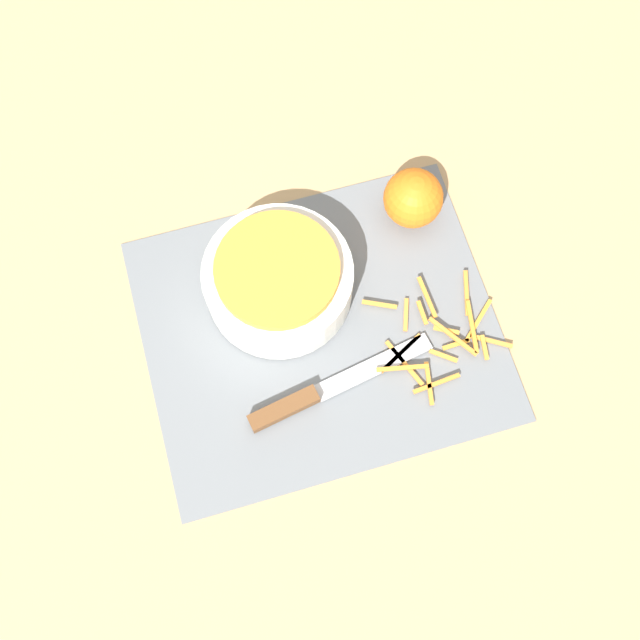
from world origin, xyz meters
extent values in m
plane|color=tan|center=(0.00, 0.00, 0.00)|extent=(4.00, 4.00, 0.00)
cube|color=slate|center=(0.00, 0.00, 0.00)|extent=(0.43, 0.36, 0.01)
cylinder|color=silver|center=(-0.03, 0.06, 0.04)|extent=(0.18, 0.18, 0.06)
cylinder|color=orange|center=(-0.03, 0.06, 0.07)|extent=(0.15, 0.15, 0.02)
cube|color=brown|center=(-0.07, -0.09, 0.01)|extent=(0.09, 0.03, 0.02)
cube|color=#B2B2B7|center=(0.05, -0.07, 0.01)|extent=(0.15, 0.05, 0.00)
sphere|color=orange|center=(0.16, 0.12, 0.04)|extent=(0.08, 0.08, 0.08)
cube|color=orange|center=(0.11, -0.01, 0.01)|extent=(0.02, 0.04, 0.00)
cube|color=orange|center=(0.13, -0.08, 0.01)|extent=(0.03, 0.03, 0.00)
cube|color=orange|center=(0.11, -0.11, 0.01)|extent=(0.06, 0.01, 0.00)
cube|color=orange|center=(0.08, 0.01, 0.01)|extent=(0.04, 0.02, 0.00)
cube|color=orange|center=(0.14, 0.00, 0.01)|extent=(0.01, 0.06, 0.00)
cube|color=orange|center=(0.11, -0.10, 0.01)|extent=(0.02, 0.05, 0.00)
cube|color=gold|center=(0.15, -0.07, 0.01)|extent=(0.03, 0.01, 0.00)
cube|color=gold|center=(0.15, -0.05, 0.01)|extent=(0.03, 0.02, 0.00)
cube|color=orange|center=(0.08, -0.08, 0.01)|extent=(0.06, 0.02, 0.00)
cube|color=orange|center=(0.19, -0.01, 0.01)|extent=(0.02, 0.06, 0.00)
cube|color=#F49A35|center=(0.18, -0.08, 0.01)|extent=(0.01, 0.03, 0.00)
cube|color=orange|center=(0.09, -0.06, 0.01)|extent=(0.06, 0.04, 0.00)
cube|color=orange|center=(0.15, -0.06, 0.01)|extent=(0.04, 0.06, 0.00)
cube|color=orange|center=(0.20, -0.07, 0.01)|extent=(0.05, 0.03, 0.00)
cube|color=orange|center=(0.18, -0.05, 0.01)|extent=(0.02, 0.07, 0.00)
cube|color=orange|center=(0.19, -0.04, 0.01)|extent=(0.05, 0.05, 0.00)
cube|color=orange|center=(0.09, -0.07, 0.01)|extent=(0.03, 0.07, 0.00)
cube|color=orange|center=(0.13, -0.02, 0.01)|extent=(0.01, 0.03, 0.00)
camera|label=1|loc=(-0.08, -0.28, 0.88)|focal=42.00mm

